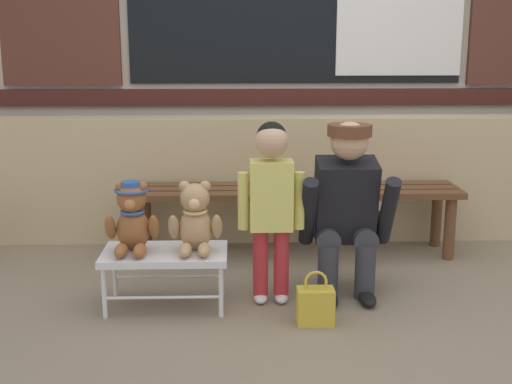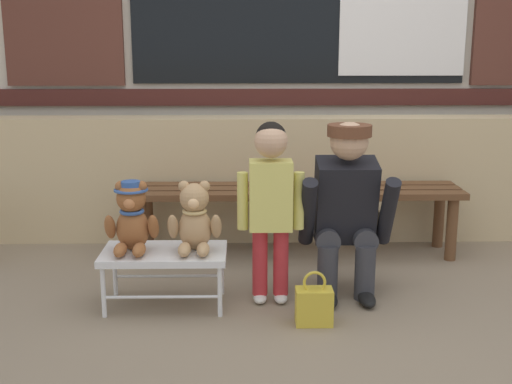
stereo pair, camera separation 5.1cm
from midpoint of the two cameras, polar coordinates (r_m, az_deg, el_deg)
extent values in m
plane|color=#84725B|center=(3.36, 5.61, -10.94)|extent=(60.00, 60.00, 0.00)
cube|color=tan|center=(4.59, 3.46, 1.19)|extent=(7.31, 0.25, 0.85)
cube|color=#471E19|center=(4.91, 3.11, 8.16)|extent=(6.86, 0.04, 0.12)
cube|color=brown|center=(4.09, 3.17, -0.33)|extent=(2.10, 0.11, 0.04)
cube|color=brown|center=(4.23, 3.00, 0.11)|extent=(2.10, 0.11, 0.04)
cube|color=brown|center=(4.37, 2.84, 0.53)|extent=(2.10, 0.11, 0.04)
cylinder|color=brown|center=(4.18, -10.27, -3.36)|extent=(0.07, 0.07, 0.40)
cylinder|color=brown|center=(4.45, -9.76, -2.35)|extent=(0.07, 0.07, 0.40)
cylinder|color=brown|center=(4.34, 16.01, -3.05)|extent=(0.07, 0.07, 0.40)
cylinder|color=brown|center=(4.60, 14.96, -2.09)|extent=(0.07, 0.07, 0.40)
cube|color=silver|center=(3.46, -8.27, -5.32)|extent=(0.64, 0.36, 0.04)
cylinder|color=silver|center=(3.41, -13.36, -8.46)|extent=(0.02, 0.02, 0.26)
cylinder|color=silver|center=(3.69, -12.45, -6.78)|extent=(0.02, 0.02, 0.26)
cylinder|color=silver|center=(3.35, -3.47, -8.56)|extent=(0.02, 0.02, 0.26)
cylinder|color=silver|center=(3.63, -3.35, -6.82)|extent=(0.02, 0.02, 0.26)
cylinder|color=silver|center=(3.38, -8.45, -8.97)|extent=(0.58, 0.02, 0.02)
cylinder|color=silver|center=(3.66, -7.92, -7.22)|extent=(0.58, 0.02, 0.02)
ellipsoid|color=#93562D|center=(3.46, -10.94, -3.19)|extent=(0.17, 0.14, 0.22)
sphere|color=#93562D|center=(3.41, -11.08, -0.55)|extent=(0.15, 0.15, 0.15)
sphere|color=#C87B48|center=(3.36, -11.22, -0.96)|extent=(0.06, 0.06, 0.06)
sphere|color=#93562D|center=(3.42, -11.97, 0.44)|extent=(0.06, 0.06, 0.06)
ellipsoid|color=#93562D|center=(3.45, -12.84, -3.00)|extent=(0.06, 0.11, 0.16)
ellipsoid|color=#93562D|center=(3.38, -11.97, -4.95)|extent=(0.06, 0.15, 0.06)
sphere|color=#93562D|center=(3.40, -10.23, 0.45)|extent=(0.06, 0.06, 0.06)
ellipsoid|color=#93562D|center=(3.41, -9.20, -3.01)|extent=(0.06, 0.11, 0.16)
ellipsoid|color=#93562D|center=(3.37, -10.40, -4.96)|extent=(0.06, 0.15, 0.06)
torus|color=#335699|center=(3.43, -11.02, -1.69)|extent=(0.13, 0.13, 0.02)
cylinder|color=#335699|center=(3.41, -11.10, 0.14)|extent=(0.17, 0.17, 0.01)
cylinder|color=#335699|center=(3.40, -11.12, 0.51)|extent=(0.10, 0.10, 0.04)
ellipsoid|color=tan|center=(3.43, -5.64, -3.18)|extent=(0.17, 0.14, 0.22)
sphere|color=tan|center=(3.37, -5.71, -0.52)|extent=(0.15, 0.15, 0.15)
sphere|color=#F4C188|center=(3.32, -5.77, -0.94)|extent=(0.06, 0.06, 0.06)
sphere|color=tan|center=(3.37, -6.61, 0.48)|extent=(0.06, 0.06, 0.06)
ellipsoid|color=tan|center=(3.40, -7.53, -3.01)|extent=(0.06, 0.11, 0.16)
ellipsoid|color=tan|center=(3.34, -6.54, -4.97)|extent=(0.06, 0.15, 0.06)
sphere|color=tan|center=(3.37, -4.83, 0.50)|extent=(0.06, 0.06, 0.06)
ellipsoid|color=tan|center=(3.39, -3.82, -2.99)|extent=(0.06, 0.11, 0.16)
ellipsoid|color=tan|center=(3.33, -4.93, -4.97)|extent=(0.06, 0.15, 0.06)
torus|color=#D6B775|center=(3.40, -5.68, -1.67)|extent=(0.13, 0.13, 0.02)
cylinder|color=#B7282D|center=(3.50, -0.03, -6.02)|extent=(0.08, 0.08, 0.36)
ellipsoid|color=silver|center=(3.55, -0.02, -9.11)|extent=(0.07, 0.12, 0.05)
cylinder|color=#B7282D|center=(3.51, 1.78, -6.00)|extent=(0.08, 0.08, 0.36)
ellipsoid|color=silver|center=(3.56, 1.78, -9.08)|extent=(0.07, 0.12, 0.05)
cube|color=#DBD166|center=(3.40, 0.90, -0.27)|extent=(0.22, 0.15, 0.36)
cylinder|color=#DBD166|center=(3.41, -1.54, -0.78)|extent=(0.06, 0.06, 0.30)
cylinder|color=#DBD166|center=(3.42, 3.32, -0.74)|extent=(0.06, 0.06, 0.30)
sphere|color=tan|center=(3.35, 0.92, 4.40)|extent=(0.17, 0.17, 0.17)
sphere|color=black|center=(3.36, 0.91, 4.76)|extent=(0.16, 0.16, 0.16)
cylinder|color=#333338|center=(3.57, 5.80, -6.87)|extent=(0.11, 0.11, 0.30)
cylinder|color=#333338|center=(3.65, 5.57, -3.62)|extent=(0.13, 0.32, 0.13)
ellipsoid|color=black|center=(3.54, 5.92, -9.14)|extent=(0.09, 0.20, 0.06)
cylinder|color=#333338|center=(3.61, 8.97, -6.79)|extent=(0.11, 0.11, 0.30)
cylinder|color=#333338|center=(3.68, 8.66, -3.57)|extent=(0.13, 0.32, 0.13)
ellipsoid|color=black|center=(3.58, 9.14, -9.03)|extent=(0.09, 0.20, 0.06)
cube|color=black|center=(3.59, 7.28, -0.67)|extent=(0.32, 0.30, 0.47)
cylinder|color=black|center=(3.47, 4.10, -1.73)|extent=(0.08, 0.28, 0.40)
cylinder|color=black|center=(3.54, 10.88, -1.65)|extent=(0.08, 0.28, 0.40)
sphere|color=tan|center=(3.46, 7.62, 4.38)|extent=(0.20, 0.20, 0.20)
cylinder|color=brown|center=(3.45, 7.65, 5.28)|extent=(0.23, 0.23, 0.06)
cube|color=brown|center=(3.74, 9.88, -2.40)|extent=(0.10, 0.22, 0.16)
cube|color=gold|center=(3.29, 4.69, -9.77)|extent=(0.18, 0.11, 0.18)
torus|color=gold|center=(3.24, 4.73, -7.73)|extent=(0.11, 0.01, 0.11)
camera|label=1|loc=(0.03, -90.40, -0.09)|focal=46.48mm
camera|label=2|loc=(0.03, 89.60, 0.09)|focal=46.48mm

